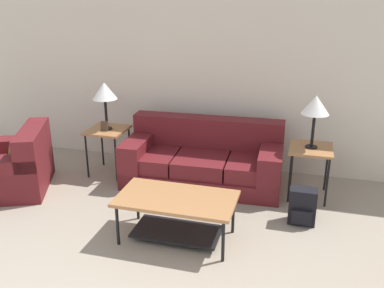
# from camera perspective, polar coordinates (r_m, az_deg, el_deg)

# --- Properties ---
(wall_back) EXTENTS (8.52, 0.06, 2.60)m
(wall_back) POSITION_cam_1_polar(r_m,az_deg,el_deg) (5.94, 3.95, 8.99)
(wall_back) COLOR silver
(wall_back) RESTS_ON ground_plane
(couch) EXTENTS (2.06, 0.99, 0.82)m
(couch) POSITION_cam_1_polar(r_m,az_deg,el_deg) (5.62, 1.53, -2.34)
(couch) COLOR maroon
(couch) RESTS_ON ground_plane
(armchair) EXTENTS (1.24, 1.29, 0.80)m
(armchair) POSITION_cam_1_polar(r_m,az_deg,el_deg) (5.90, -22.79, -2.94)
(armchair) COLOR maroon
(armchair) RESTS_ON ground_plane
(coffee_table) EXTENTS (1.19, 0.65, 0.47)m
(coffee_table) POSITION_cam_1_polar(r_m,az_deg,el_deg) (4.37, -2.07, -8.53)
(coffee_table) COLOR #A87042
(coffee_table) RESTS_ON ground_plane
(side_table_left) EXTENTS (0.51, 0.53, 0.64)m
(side_table_left) POSITION_cam_1_polar(r_m,az_deg,el_deg) (5.92, -11.20, 1.34)
(side_table_left) COLOR #A87042
(side_table_left) RESTS_ON ground_plane
(side_table_right) EXTENTS (0.51, 0.53, 0.64)m
(side_table_right) POSITION_cam_1_polar(r_m,az_deg,el_deg) (5.34, 15.55, -1.15)
(side_table_right) COLOR #A87042
(side_table_right) RESTS_ON ground_plane
(table_lamp_left) EXTENTS (0.32, 0.32, 0.64)m
(table_lamp_left) POSITION_cam_1_polar(r_m,az_deg,el_deg) (5.77, -11.59, 6.83)
(table_lamp_left) COLOR black
(table_lamp_left) RESTS_ON side_table_left
(table_lamp_right) EXTENTS (0.32, 0.32, 0.64)m
(table_lamp_right) POSITION_cam_1_polar(r_m,az_deg,el_deg) (5.16, 16.15, 4.89)
(table_lamp_right) COLOR black
(table_lamp_right) RESTS_ON side_table_right
(backpack) EXTENTS (0.29, 0.26, 0.40)m
(backpack) POSITION_cam_1_polar(r_m,az_deg,el_deg) (4.86, 14.50, -8.10)
(backpack) COLOR black
(backpack) RESTS_ON ground_plane
(picture_frame) EXTENTS (0.10, 0.04, 0.13)m
(picture_frame) POSITION_cam_1_polar(r_m,az_deg,el_deg) (5.81, -11.61, 2.35)
(picture_frame) COLOR #4C3828
(picture_frame) RESTS_ON side_table_left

